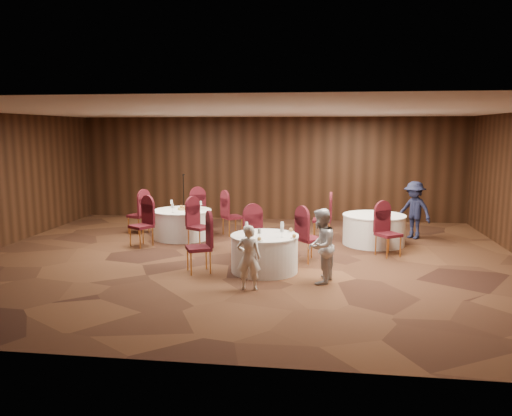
# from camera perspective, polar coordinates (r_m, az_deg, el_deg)

# --- Properties ---
(ground) EXTENTS (12.00, 12.00, 0.00)m
(ground) POSITION_cam_1_polar(r_m,az_deg,el_deg) (11.02, -1.17, -5.80)
(ground) COLOR black
(ground) RESTS_ON ground
(room_shell) EXTENTS (12.00, 12.00, 12.00)m
(room_shell) POSITION_cam_1_polar(r_m,az_deg,el_deg) (10.69, -1.21, 4.44)
(room_shell) COLOR silver
(room_shell) RESTS_ON ground
(table_main) EXTENTS (1.35, 1.35, 0.74)m
(table_main) POSITION_cam_1_polar(r_m,az_deg,el_deg) (9.97, 0.98, -5.16)
(table_main) COLOR white
(table_main) RESTS_ON ground
(table_left) EXTENTS (1.52, 1.52, 0.74)m
(table_left) POSITION_cam_1_polar(r_m,az_deg,el_deg) (13.16, -8.42, -1.80)
(table_left) COLOR white
(table_left) RESTS_ON ground
(table_right) EXTENTS (1.53, 1.53, 0.74)m
(table_right) POSITION_cam_1_polar(r_m,az_deg,el_deg) (12.64, 13.31, -2.39)
(table_right) COLOR white
(table_right) RESTS_ON ground
(chairs_main) EXTENTS (2.88, 2.06, 1.00)m
(chairs_main) POSITION_cam_1_polar(r_m,az_deg,el_deg) (10.55, -0.25, -3.67)
(chairs_main) COLOR #3A0B10
(chairs_main) RESTS_ON ground
(chairs_left) EXTENTS (3.29, 3.06, 1.00)m
(chairs_left) POSITION_cam_1_polar(r_m,az_deg,el_deg) (13.19, -8.45, -1.22)
(chairs_left) COLOR #3A0B10
(chairs_left) RESTS_ON ground
(chairs_right) EXTENTS (2.11, 2.24, 1.00)m
(chairs_right) POSITION_cam_1_polar(r_m,az_deg,el_deg) (12.24, 10.99, -2.08)
(chairs_right) COLOR #3A0B10
(chairs_right) RESTS_ON ground
(tabletop_main) EXTENTS (1.10, 1.08, 0.22)m
(tabletop_main) POSITION_cam_1_polar(r_m,az_deg,el_deg) (9.75, 1.75, -2.65)
(tabletop_main) COLOR silver
(tabletop_main) RESTS_ON table_main
(tabletop_left) EXTENTS (0.90, 0.83, 0.22)m
(tabletop_left) POSITION_cam_1_polar(r_m,az_deg,el_deg) (13.09, -8.47, 0.12)
(tabletop_left) COLOR silver
(tabletop_left) RESTS_ON table_left
(tabletop_right) EXTENTS (0.08, 0.08, 0.22)m
(tabletop_right) POSITION_cam_1_polar(r_m,az_deg,el_deg) (12.30, 14.66, -0.27)
(tabletop_right) COLOR silver
(tabletop_right) RESTS_ON table_right
(mic_stand) EXTENTS (0.24, 0.24, 1.52)m
(mic_stand) POSITION_cam_1_polar(r_m,az_deg,el_deg) (14.90, -8.23, -0.30)
(mic_stand) COLOR black
(mic_stand) RESTS_ON ground
(woman_a) EXTENTS (0.43, 0.28, 1.16)m
(woman_a) POSITION_cam_1_polar(r_m,az_deg,el_deg) (8.79, -0.83, -5.69)
(woman_a) COLOR silver
(woman_a) RESTS_ON ground
(woman_b) EXTENTS (0.69, 0.79, 1.39)m
(woman_b) POSITION_cam_1_polar(r_m,az_deg,el_deg) (9.23, 7.39, -4.34)
(woman_b) COLOR silver
(woman_b) RESTS_ON ground
(man_c) EXTENTS (1.08, 1.06, 1.49)m
(man_c) POSITION_cam_1_polar(r_m,az_deg,el_deg) (13.54, 17.63, -0.23)
(man_c) COLOR #161932
(man_c) RESTS_ON ground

